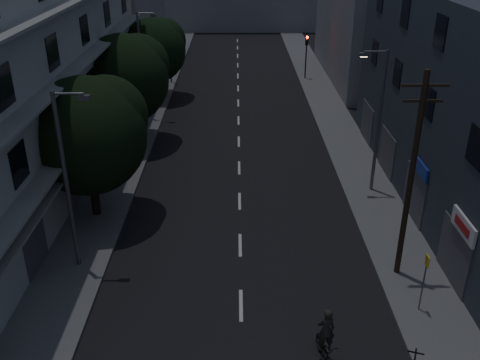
{
  "coord_description": "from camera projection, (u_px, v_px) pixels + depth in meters",
  "views": [
    {
      "loc": [
        -0.16,
        -10.81,
        14.02
      ],
      "look_at": [
        0.0,
        12.0,
        3.0
      ],
      "focal_mm": 40.0,
      "sensor_mm": 36.0,
      "label": 1
    }
  ],
  "objects": [
    {
      "name": "traffic_signal_far_right",
      "position": [
        307.0,
        48.0,
        51.59
      ],
      "size": [
        0.28,
        0.37,
        4.1
      ],
      "color": "black",
      "rests_on": "sidewalk_right"
    },
    {
      "name": "ground",
      "position": [
        239.0,
        139.0,
        38.35
      ],
      "size": [
        160.0,
        160.0,
        0.0
      ],
      "primitive_type": "plane",
      "color": "black",
      "rests_on": "ground"
    },
    {
      "name": "sidewalk_right",
      "position": [
        343.0,
        138.0,
        38.36
      ],
      "size": [
        3.0,
        90.0,
        0.15
      ],
      "primitive_type": "cube",
      "color": "#565659",
      "rests_on": "ground"
    },
    {
      "name": "building_far_right",
      "position": [
        364.0,
        10.0,
        50.9
      ],
      "size": [
        6.0,
        20.0,
        13.0
      ],
      "primitive_type": "cube",
      "color": "slate",
      "rests_on": "ground"
    },
    {
      "name": "lane_markings",
      "position": [
        238.0,
        111.0,
        43.97
      ],
      "size": [
        0.15,
        60.5,
        0.01
      ],
      "color": "beige",
      "rests_on": "ground"
    },
    {
      "name": "building_left",
      "position": [
        18.0,
        66.0,
        28.93
      ],
      "size": [
        7.0,
        36.0,
        14.0
      ],
      "color": "#ACACA7",
      "rests_on": "ground"
    },
    {
      "name": "sidewalk_left",
      "position": [
        134.0,
        138.0,
        38.27
      ],
      "size": [
        3.0,
        90.0,
        0.15
      ],
      "primitive_type": "cube",
      "color": "#565659",
      "rests_on": "ground"
    },
    {
      "name": "tree_near",
      "position": [
        88.0,
        131.0,
        26.32
      ],
      "size": [
        5.95,
        5.95,
        7.34
      ],
      "color": "black",
      "rests_on": "sidewalk_left"
    },
    {
      "name": "cyclist",
      "position": [
        325.0,
        343.0,
        18.68
      ],
      "size": [
        0.87,
        1.83,
        2.23
      ],
      "rotation": [
        0.0,
        0.0,
        0.15
      ],
      "color": "black",
      "rests_on": "ground"
    },
    {
      "name": "tree_mid",
      "position": [
        125.0,
        76.0,
        35.67
      ],
      "size": [
        6.04,
        6.04,
        7.43
      ],
      "color": "black",
      "rests_on": "sidewalk_left"
    },
    {
      "name": "traffic_signal_far_left",
      "position": [
        170.0,
        51.0,
        50.16
      ],
      "size": [
        0.28,
        0.37,
        4.1
      ],
      "color": "black",
      "rests_on": "sidewalk_left"
    },
    {
      "name": "bus_stop_sign",
      "position": [
        425.0,
        273.0,
        20.48
      ],
      "size": [
        0.06,
        0.35,
        2.52
      ],
      "color": "#595B60",
      "rests_on": "sidewalk_right"
    },
    {
      "name": "street_lamp_right",
      "position": [
        378.0,
        116.0,
        28.89
      ],
      "size": [
        1.51,
        0.25,
        8.0
      ],
      "color": "#595A61",
      "rests_on": "sidewalk_right"
    },
    {
      "name": "utility_pole",
      "position": [
        411.0,
        175.0,
        21.48
      ],
      "size": [
        1.8,
        0.24,
        9.0
      ],
      "color": "black",
      "rests_on": "sidewalk_right"
    },
    {
      "name": "street_lamp_left_near",
      "position": [
        68.0,
        174.0,
        22.14
      ],
      "size": [
        1.51,
        0.25,
        8.0
      ],
      "color": "#575B5F",
      "rests_on": "sidewalk_left"
    },
    {
      "name": "tree_far",
      "position": [
        154.0,
        48.0,
        45.46
      ],
      "size": [
        5.48,
        5.48,
        6.78
      ],
      "color": "black",
      "rests_on": "sidewalk_left"
    },
    {
      "name": "street_lamp_left_far",
      "position": [
        142.0,
        60.0,
        40.44
      ],
      "size": [
        1.51,
        0.25,
        8.0
      ],
      "color": "slate",
      "rests_on": "sidewalk_left"
    }
  ]
}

